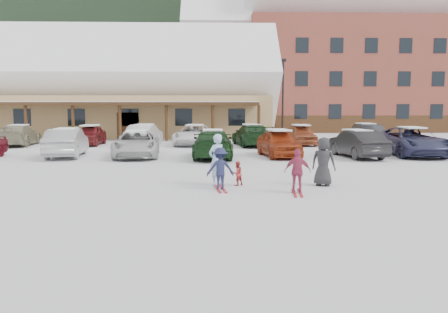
{
  "coord_description": "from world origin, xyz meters",
  "views": [
    {
      "loc": [
        -0.12,
        -13.3,
        2.61
      ],
      "look_at": [
        0.3,
        1.0,
        1.0
      ],
      "focal_mm": 35.0,
      "sensor_mm": 36.0,
      "label": 1
    }
  ],
  "objects_px": {
    "parked_car_8": "(90,135)",
    "alpine_hotel": "(335,55)",
    "child_magenta": "(298,171)",
    "parked_car_3": "(213,144)",
    "parked_car_5": "(357,144)",
    "toddler_red": "(237,173)",
    "day_lodge": "(116,93)",
    "parked_car_11": "(252,135)",
    "parked_car_7": "(19,135)",
    "parked_car_12": "(301,135)",
    "parked_car_9": "(144,135)",
    "lamp_post": "(283,94)",
    "adult_skier": "(217,160)",
    "bystander_dark": "(323,162)",
    "child_navy": "(220,169)",
    "parked_car_4": "(279,143)",
    "parked_car_13": "(365,134)",
    "parked_car_6": "(411,141)",
    "parked_car_1": "(67,143)",
    "parked_car_10": "(195,135)",
    "parked_car_2": "(137,144)"
  },
  "relations": [
    {
      "from": "child_navy",
      "to": "toddler_red",
      "type": "bearing_deg",
      "value": -137.76
    },
    {
      "from": "lamp_post",
      "to": "adult_skier",
      "type": "distance_m",
      "value": 24.73
    },
    {
      "from": "child_magenta",
      "to": "parked_car_12",
      "type": "distance_m",
      "value": 17.69
    },
    {
      "from": "parked_car_4",
      "to": "child_magenta",
      "type": "bearing_deg",
      "value": -102.72
    },
    {
      "from": "parked_car_5",
      "to": "toddler_red",
      "type": "bearing_deg",
      "value": 42.91
    },
    {
      "from": "parked_car_8",
      "to": "alpine_hotel",
      "type": "bearing_deg",
      "value": 41.18
    },
    {
      "from": "lamp_post",
      "to": "parked_car_5",
      "type": "height_order",
      "value": "lamp_post"
    },
    {
      "from": "parked_car_11",
      "to": "parked_car_13",
      "type": "xyz_separation_m",
      "value": [
        8.21,
        1.06,
        0.01
      ]
    },
    {
      "from": "parked_car_2",
      "to": "parked_car_3",
      "type": "relative_size",
      "value": 0.99
    },
    {
      "from": "lamp_post",
      "to": "parked_car_4",
      "type": "distance_m",
      "value": 15.75
    },
    {
      "from": "adult_skier",
      "to": "parked_car_11",
      "type": "distance_m",
      "value": 15.39
    },
    {
      "from": "parked_car_11",
      "to": "child_magenta",
      "type": "bearing_deg",
      "value": 82.52
    },
    {
      "from": "alpine_hotel",
      "to": "parked_car_10",
      "type": "relative_size",
      "value": 6.19
    },
    {
      "from": "parked_car_3",
      "to": "parked_car_4",
      "type": "height_order",
      "value": "parked_car_3"
    },
    {
      "from": "bystander_dark",
      "to": "parked_car_9",
      "type": "relative_size",
      "value": 0.37
    },
    {
      "from": "toddler_red",
      "to": "child_navy",
      "type": "xyz_separation_m",
      "value": [
        -0.59,
        -0.68,
        0.26
      ]
    },
    {
      "from": "parked_car_2",
      "to": "parked_car_4",
      "type": "xyz_separation_m",
      "value": [
        7.53,
        -0.11,
        0.03
      ]
    },
    {
      "from": "adult_skier",
      "to": "parked_car_13",
      "type": "height_order",
      "value": "adult_skier"
    },
    {
      "from": "toddler_red",
      "to": "day_lodge",
      "type": "bearing_deg",
      "value": -104.7
    },
    {
      "from": "parked_car_13",
      "to": "parked_car_8",
      "type": "bearing_deg",
      "value": 2.5
    },
    {
      "from": "parked_car_9",
      "to": "lamp_post",
      "type": "bearing_deg",
      "value": -134.87
    },
    {
      "from": "parked_car_10",
      "to": "parked_car_12",
      "type": "relative_size",
      "value": 1.24
    },
    {
      "from": "child_magenta",
      "to": "adult_skier",
      "type": "bearing_deg",
      "value": -22.32
    },
    {
      "from": "parked_car_6",
      "to": "parked_car_10",
      "type": "height_order",
      "value": "parked_car_6"
    },
    {
      "from": "bystander_dark",
      "to": "parked_car_5",
      "type": "distance_m",
      "value": 9.15
    },
    {
      "from": "parked_car_3",
      "to": "parked_car_13",
      "type": "bearing_deg",
      "value": -142.73
    },
    {
      "from": "child_magenta",
      "to": "parked_car_7",
      "type": "distance_m",
      "value": 23.35
    },
    {
      "from": "alpine_hotel",
      "to": "parked_car_1",
      "type": "distance_m",
      "value": 36.5
    },
    {
      "from": "child_navy",
      "to": "parked_car_3",
      "type": "bearing_deg",
      "value": -95.55
    },
    {
      "from": "parked_car_4",
      "to": "parked_car_12",
      "type": "xyz_separation_m",
      "value": [
        2.72,
        7.34,
        -0.02
      ]
    },
    {
      "from": "parked_car_12",
      "to": "day_lodge",
      "type": "bearing_deg",
      "value": 142.38
    },
    {
      "from": "parked_car_5",
      "to": "parked_car_6",
      "type": "distance_m",
      "value": 3.36
    },
    {
      "from": "parked_car_2",
      "to": "parked_car_12",
      "type": "distance_m",
      "value": 12.55
    },
    {
      "from": "day_lodge",
      "to": "parked_car_13",
      "type": "xyz_separation_m",
      "value": [
        19.84,
        -10.57,
        -3.2
      ]
    },
    {
      "from": "parked_car_3",
      "to": "parked_car_5",
      "type": "bearing_deg",
      "value": -179.16
    },
    {
      "from": "parked_car_3",
      "to": "parked_car_11",
      "type": "height_order",
      "value": "parked_car_11"
    },
    {
      "from": "child_navy",
      "to": "parked_car_13",
      "type": "xyz_separation_m",
      "value": [
        10.68,
        16.91,
        0.07
      ]
    },
    {
      "from": "parked_car_1",
      "to": "parked_car_7",
      "type": "height_order",
      "value": "parked_car_1"
    },
    {
      "from": "adult_skier",
      "to": "parked_car_12",
      "type": "height_order",
      "value": "adult_skier"
    },
    {
      "from": "adult_skier",
      "to": "parked_car_6",
      "type": "distance_m",
      "value": 13.97
    },
    {
      "from": "parked_car_6",
      "to": "parked_car_7",
      "type": "bearing_deg",
      "value": 165.83
    },
    {
      "from": "parked_car_1",
      "to": "parked_car_11",
      "type": "height_order",
      "value": "parked_car_1"
    },
    {
      "from": "parked_car_13",
      "to": "parked_car_1",
      "type": "bearing_deg",
      "value": 23.7
    },
    {
      "from": "child_magenta",
      "to": "parked_car_8",
      "type": "xyz_separation_m",
      "value": [
        -11.06,
        17.47,
        0.01
      ]
    },
    {
      "from": "parked_car_13",
      "to": "bystander_dark",
      "type": "bearing_deg",
      "value": 68.27
    },
    {
      "from": "lamp_post",
      "to": "parked_car_2",
      "type": "bearing_deg",
      "value": -124.07
    },
    {
      "from": "parked_car_6",
      "to": "parked_car_8",
      "type": "relative_size",
      "value": 1.36
    },
    {
      "from": "child_navy",
      "to": "parked_car_1",
      "type": "relative_size",
      "value": 0.3
    },
    {
      "from": "parked_car_5",
      "to": "parked_car_11",
      "type": "height_order",
      "value": "parked_car_11"
    },
    {
      "from": "day_lodge",
      "to": "parked_car_12",
      "type": "bearing_deg",
      "value": -35.63
    }
  ]
}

